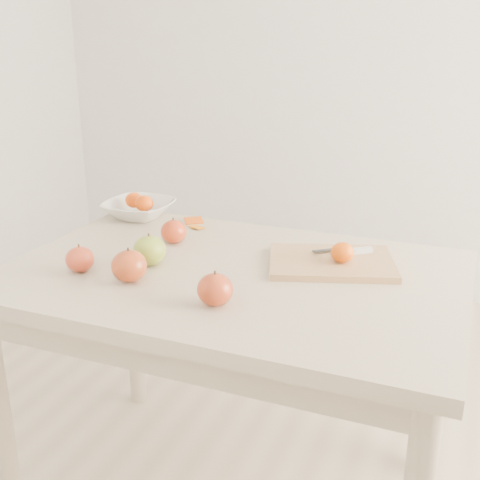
% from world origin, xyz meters
% --- Properties ---
extents(table, '(1.20, 0.80, 0.75)m').
position_xyz_m(table, '(0.00, 0.00, 0.65)').
color(table, beige).
rests_on(table, ground).
extents(cutting_board, '(0.39, 0.34, 0.02)m').
position_xyz_m(cutting_board, '(0.23, 0.14, 0.76)').
color(cutting_board, tan).
rests_on(cutting_board, table).
extents(board_tangerine, '(0.06, 0.06, 0.05)m').
position_xyz_m(board_tangerine, '(0.26, 0.13, 0.80)').
color(board_tangerine, '#E15607').
rests_on(board_tangerine, cutting_board).
extents(fruit_bowl, '(0.23, 0.23, 0.06)m').
position_xyz_m(fruit_bowl, '(-0.48, 0.33, 0.78)').
color(fruit_bowl, white).
rests_on(fruit_bowl, table).
extents(bowl_tangerine_near, '(0.06, 0.06, 0.05)m').
position_xyz_m(bowl_tangerine_near, '(-0.51, 0.34, 0.80)').
color(bowl_tangerine_near, '#DA4907').
rests_on(bowl_tangerine_near, fruit_bowl).
extents(bowl_tangerine_far, '(0.06, 0.06, 0.05)m').
position_xyz_m(bowl_tangerine_far, '(-0.45, 0.31, 0.81)').
color(bowl_tangerine_far, '#E45408').
rests_on(bowl_tangerine_far, fruit_bowl).
extents(orange_peel_a, '(0.07, 0.07, 0.01)m').
position_xyz_m(orange_peel_a, '(-0.28, 0.34, 0.75)').
color(orange_peel_a, '#DF550F').
rests_on(orange_peel_a, table).
extents(orange_peel_b, '(0.05, 0.05, 0.01)m').
position_xyz_m(orange_peel_b, '(-0.24, 0.29, 0.75)').
color(orange_peel_b, orange).
rests_on(orange_peel_b, table).
extents(paring_knife, '(0.16, 0.09, 0.01)m').
position_xyz_m(paring_knife, '(0.28, 0.21, 0.78)').
color(paring_knife, white).
rests_on(paring_knife, cutting_board).
extents(apple_green, '(0.09, 0.09, 0.08)m').
position_xyz_m(apple_green, '(-0.23, -0.04, 0.79)').
color(apple_green, olive).
rests_on(apple_green, table).
extents(apple_red_c, '(0.09, 0.09, 0.08)m').
position_xyz_m(apple_red_c, '(-0.22, -0.16, 0.79)').
color(apple_red_c, maroon).
rests_on(apple_red_c, table).
extents(apple_red_e, '(0.09, 0.09, 0.08)m').
position_xyz_m(apple_red_e, '(0.04, -0.21, 0.79)').
color(apple_red_e, maroon).
rests_on(apple_red_e, table).
extents(apple_red_a, '(0.08, 0.08, 0.07)m').
position_xyz_m(apple_red_a, '(-0.25, 0.14, 0.78)').
color(apple_red_a, maroon).
rests_on(apple_red_a, table).
extents(apple_red_d, '(0.08, 0.08, 0.07)m').
position_xyz_m(apple_red_d, '(-0.37, -0.15, 0.78)').
color(apple_red_d, maroon).
rests_on(apple_red_d, table).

